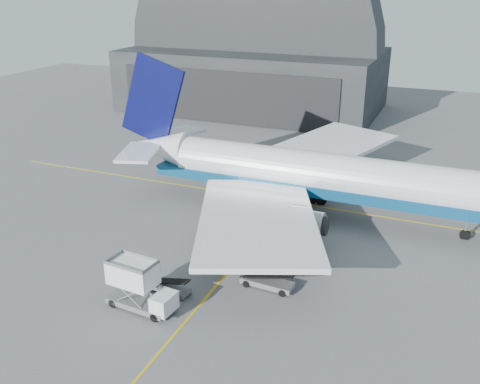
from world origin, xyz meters
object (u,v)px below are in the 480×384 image
at_px(pushback_tug, 287,235).
at_px(belt_loader_a, 167,286).
at_px(airliner, 311,174).
at_px(catering_truck, 139,286).
at_px(belt_loader_b, 267,281).

xyz_separation_m(pushback_tug, belt_loader_a, (-6.65, -13.17, -0.15)).
bearing_deg(airliner, catering_truck, -107.85).
relative_size(belt_loader_a, belt_loader_b, 0.89).
bearing_deg(belt_loader_a, belt_loader_b, 34.29).
bearing_deg(pushback_tug, airliner, 76.40).
height_order(belt_loader_a, belt_loader_b, belt_loader_b).
bearing_deg(belt_loader_a, catering_truck, -97.98).
xyz_separation_m(airliner, catering_truck, (-7.66, -23.78, -2.78)).
bearing_deg(belt_loader_b, airliner, 96.40).
distance_m(catering_truck, pushback_tug, 17.89).
height_order(pushback_tug, belt_loader_a, pushback_tug).
relative_size(airliner, belt_loader_a, 11.01).
distance_m(catering_truck, belt_loader_a, 3.49).
bearing_deg(catering_truck, airliner, 77.41).
height_order(pushback_tug, belt_loader_b, belt_loader_b).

